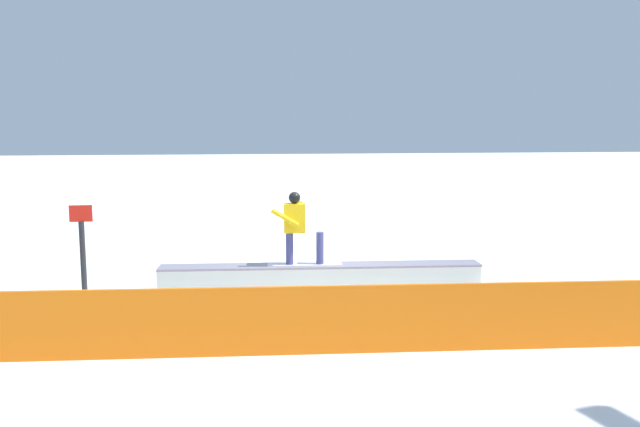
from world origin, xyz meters
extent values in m
plane|color=white|center=(0.00, 0.00, 0.00)|extent=(120.00, 120.00, 0.00)
cube|color=white|center=(0.00, 0.00, 0.26)|extent=(6.13, 0.83, 0.52)
cube|color=black|center=(0.00, 0.00, 0.13)|extent=(6.14, 0.84, 0.13)
cube|color=gray|center=(0.00, 0.00, 0.54)|extent=(6.13, 0.89, 0.04)
cube|color=silver|center=(0.31, -0.02, 0.57)|extent=(1.43, 0.41, 0.01)
cylinder|color=#414582|center=(0.60, -0.04, 0.89)|extent=(0.15, 0.15, 0.61)
cylinder|color=#414582|center=(0.02, 0.00, 0.89)|extent=(0.15, 0.15, 0.61)
cube|color=yellow|center=(0.50, -0.04, 1.46)|extent=(0.42, 0.27, 0.55)
sphere|color=black|center=(0.50, -0.04, 1.85)|extent=(0.22, 0.22, 0.22)
cylinder|color=yellow|center=(0.69, 0.11, 1.49)|extent=(0.52, 0.13, 0.36)
cylinder|color=yellow|center=(0.39, -0.19, 1.49)|extent=(0.12, 0.10, 0.55)
cube|color=orange|center=(0.00, 3.26, 0.49)|extent=(10.78, 0.75, 0.98)
cylinder|color=#262628|center=(4.37, -0.07, 0.73)|extent=(0.10, 0.10, 1.47)
cube|color=red|center=(4.37, -0.07, 1.62)|extent=(0.40, 0.04, 0.30)
camera|label=1|loc=(1.61, 11.78, 3.19)|focal=35.81mm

